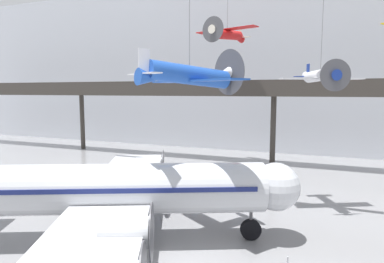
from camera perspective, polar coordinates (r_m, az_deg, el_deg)
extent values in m
cube|color=silver|center=(53.82, 15.12, 10.65)|extent=(140.00, 3.00, 26.26)
cube|color=#38332D|center=(43.71, 13.33, 6.32)|extent=(110.00, 3.20, 0.90)
cube|color=#38332D|center=(42.19, 13.04, 7.68)|extent=(110.00, 0.12, 1.10)
cylinder|color=#38332D|center=(57.78, -17.81, 1.52)|extent=(0.70, 0.70, 8.62)
cylinder|color=#38332D|center=(44.93, 13.35, 0.24)|extent=(0.70, 0.70, 8.62)
cylinder|color=silver|center=(21.63, -14.64, -9.24)|extent=(19.03, 10.93, 3.05)
sphere|color=silver|center=(22.03, 13.79, -8.92)|extent=(2.99, 2.99, 2.99)
cube|color=navy|center=(21.55, -14.67, -8.46)|extent=(17.82, 10.42, 0.27)
cube|color=silver|center=(29.11, -10.10, -6.38)|extent=(9.35, 13.25, 0.28)
cylinder|color=silver|center=(26.29, -7.91, -7.66)|extent=(2.68, 2.28, 1.46)
cylinder|color=#4C4C51|center=(26.21, -5.16, -7.67)|extent=(1.22, 2.55, 2.78)
cylinder|color=silver|center=(30.41, -7.17, -5.67)|extent=(2.68, 2.28, 1.46)
cylinder|color=#4C4C51|center=(30.34, -4.81, -5.67)|extent=(1.22, 2.55, 2.78)
cylinder|color=silver|center=(16.81, -11.16, -16.19)|extent=(2.68, 2.28, 1.46)
cylinder|color=#4C4C51|center=(16.68, -6.74, -16.30)|extent=(1.22, 2.55, 2.78)
cylinder|color=#4C4C51|center=(22.34, 9.79, -14.37)|extent=(0.20, 0.20, 1.21)
cylinder|color=black|center=(22.56, 9.76, -15.81)|extent=(1.34, 0.89, 1.30)
cylinder|color=#4C4C51|center=(24.51, -12.75, -12.50)|extent=(0.20, 0.20, 1.21)
cylinder|color=black|center=(24.72, -12.71, -13.83)|extent=(1.34, 0.89, 1.30)
cylinder|color=#4C4C51|center=(20.06, -15.30, -17.04)|extent=(0.20, 0.20, 1.21)
cylinder|color=black|center=(20.31, -15.24, -18.61)|extent=(1.34, 0.89, 1.30)
cylinder|color=red|center=(43.65, 5.90, 15.74)|extent=(2.68, 5.62, 1.55)
cone|color=silver|center=(41.35, 3.65, 16.58)|extent=(1.24, 1.16, 1.02)
cylinder|color=#4C4C51|center=(41.19, 3.49, 16.65)|extent=(2.83, 0.89, 2.94)
cone|color=red|center=(45.85, 7.77, 15.02)|extent=(1.36, 1.75, 1.07)
cube|color=red|center=(43.46, 5.66, 16.51)|extent=(8.29, 3.65, 0.10)
cube|color=silver|center=(46.27, 8.01, 16.05)|extent=(0.25, 0.65, 1.36)
cube|color=silver|center=(46.16, 8.00, 15.22)|extent=(3.01, 1.49, 0.06)
cylinder|color=slate|center=(44.24, 5.95, 19.67)|extent=(0.04, 0.04, 5.00)
cylinder|color=silver|center=(28.25, 20.60, 8.75)|extent=(2.68, 4.16, 1.03)
cone|color=navy|center=(26.27, 22.66, 8.66)|extent=(1.01, 0.97, 0.78)
cylinder|color=#4C4C51|center=(26.13, 22.81, 8.65)|extent=(2.04, 1.05, 2.26)
cone|color=silver|center=(30.11, 18.93, 8.82)|extent=(1.18, 1.36, 0.78)
cube|color=silver|center=(28.00, 20.80, 8.23)|extent=(6.12, 3.77, 0.10)
cube|color=navy|center=(30.37, 18.77, 9.64)|extent=(0.28, 0.48, 1.04)
cube|color=navy|center=(30.34, 18.73, 8.66)|extent=(2.25, 1.47, 0.06)
cylinder|color=#1E4CAD|center=(21.48, -0.41, 9.38)|extent=(4.16, 5.45, 1.66)
cone|color=white|center=(23.29, 5.76, 9.78)|extent=(1.40, 1.37, 1.06)
cylinder|color=#4C4C51|center=(23.43, 6.16, 9.80)|extent=(2.58, 1.72, 3.06)
cone|color=#1E4CAD|center=(20.05, -7.06, 8.84)|extent=(1.72, 1.89, 1.13)
cube|color=#1E4CAD|center=(21.67, 0.36, 8.43)|extent=(7.93, 5.89, 0.10)
cube|color=white|center=(19.95, -8.00, 11.55)|extent=(0.43, 0.61, 1.41)
cube|color=white|center=(19.91, -7.96, 9.53)|extent=(2.94, 2.27, 0.06)
sphere|color=#B2B5BA|center=(18.80, 15.68, -19.51)|extent=(0.10, 0.10, 0.10)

